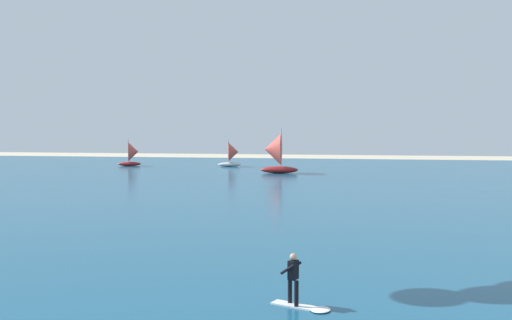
% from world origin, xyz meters
% --- Properties ---
extents(ocean, '(160.00, 90.00, 0.10)m').
position_xyz_m(ocean, '(0.00, 49.72, 0.05)').
color(ocean, navy).
rests_on(ocean, ground).
extents(kitesurfer, '(2.02, 1.27, 1.67)m').
position_xyz_m(kitesurfer, '(2.35, 11.58, 0.70)').
color(kitesurfer, white).
rests_on(kitesurfer, ocean).
extents(sailboat_mid_left, '(4.52, 3.83, 5.28)m').
position_xyz_m(sailboat_mid_left, '(-5.52, 62.76, 2.52)').
color(sailboat_mid_left, maroon).
rests_on(sailboat_mid_left, ocean).
extents(sailboat_anchored_offshore, '(3.34, 2.92, 3.76)m').
position_xyz_m(sailboat_anchored_offshore, '(-12.71, 73.12, 1.82)').
color(sailboat_anchored_offshore, silver).
rests_on(sailboat_anchored_offshore, ocean).
extents(sailboat_far_right, '(3.32, 2.95, 3.73)m').
position_xyz_m(sailboat_far_right, '(-26.69, 71.89, 1.81)').
color(sailboat_far_right, maroon).
rests_on(sailboat_far_right, ocean).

